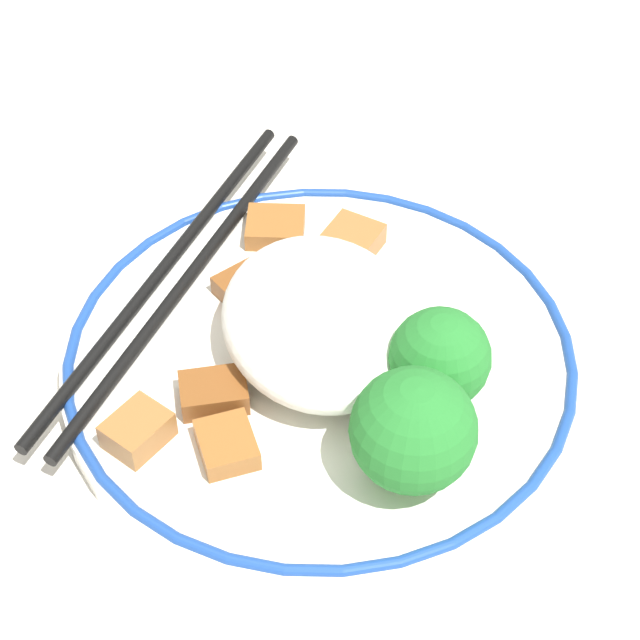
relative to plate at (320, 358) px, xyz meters
The scene contains 13 objects.
ground_plane 0.01m from the plate, ahead, with size 3.00×3.00×0.00m, color silver.
plate is the anchor object (origin of this frame).
rice_mound 0.02m from the plate, ahead, with size 0.10×0.08×0.04m.
broccoli_back_left 0.08m from the plate, 167.86° to the right, with size 0.05×0.05×0.05m.
broccoli_back_center 0.07m from the plate, 138.35° to the right, with size 0.04×0.04×0.05m.
meat_near_front 0.04m from the plate, 29.91° to the left, with size 0.04×0.04×0.01m.
meat_near_left 0.09m from the plate, 107.98° to the left, with size 0.03×0.03×0.01m.
meat_near_right 0.07m from the plate, 130.16° to the left, with size 0.03×0.02×0.01m.
meat_near_back 0.04m from the plate, 55.26° to the right, with size 0.03×0.02×0.01m.
meat_on_rice_edge 0.08m from the plate, ahead, with size 0.03×0.03×0.01m.
meat_mid_left 0.05m from the plate, 106.66° to the left, with size 0.02×0.03×0.01m.
meat_mid_right 0.07m from the plate, 28.72° to the right, with size 0.03×0.03×0.01m.
chopsticks 0.08m from the plate, 39.44° to the left, with size 0.19×0.16×0.01m.
Camera 1 is at (-0.30, 0.08, 0.36)m, focal length 60.00 mm.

